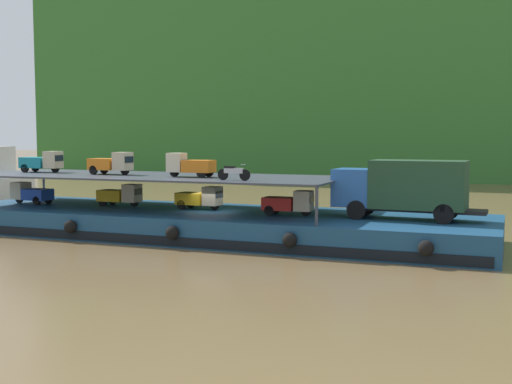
{
  "coord_description": "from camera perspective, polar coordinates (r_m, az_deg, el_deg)",
  "views": [
    {
      "loc": [
        16.24,
        -33.97,
        5.8
      ],
      "look_at": [
        2.87,
        0.0,
        2.7
      ],
      "focal_mm": 45.53,
      "sensor_mm": 36.0,
      "label": 1
    }
  ],
  "objects": [
    {
      "name": "cargo_barge",
      "position": [
        37.96,
        -4.06,
        -2.8
      ],
      "size": [
        32.05,
        9.27,
        1.5
      ],
      "color": "navy",
      "rests_on": "ground"
    },
    {
      "name": "covered_lorry",
      "position": [
        34.69,
        12.81,
        0.43
      ],
      "size": [
        7.92,
        2.56,
        3.1
      ],
      "color": "#285BA3",
      "rests_on": "cargo_barge"
    },
    {
      "name": "mini_truck_lower_aft",
      "position": [
        41.43,
        -11.81,
        -0.25
      ],
      "size": [
        2.75,
        1.21,
        1.38
      ],
      "color": "gold",
      "rests_on": "cargo_barge"
    },
    {
      "name": "mini_truck_upper_mid",
      "position": [
        40.82,
        -12.58,
        2.48
      ],
      "size": [
        2.78,
        1.28,
        1.38
      ],
      "color": "orange",
      "rests_on": "cargo_rack"
    },
    {
      "name": "mini_truck_upper_stern",
      "position": [
        44.63,
        -18.27,
        2.54
      ],
      "size": [
        2.79,
        1.28,
        1.38
      ],
      "color": "teal",
      "rests_on": "cargo_rack"
    },
    {
      "name": "hillside_far_bank",
      "position": [
        103.82,
        12.57,
        15.42
      ],
      "size": [
        110.13,
        34.19,
        44.47
      ],
      "color": "#33702D",
      "rests_on": "ground"
    },
    {
      "name": "motorcycle_upper_port",
      "position": [
        34.5,
        -1.99,
        1.75
      ],
      "size": [
        1.9,
        0.55,
        0.87
      ],
      "color": "black",
      "rests_on": "cargo_rack"
    },
    {
      "name": "ground_plane",
      "position": [
        38.09,
        -4.03,
        -3.92
      ],
      "size": [
        400.0,
        400.0,
        0.0
      ],
      "primitive_type": "plane",
      "color": "brown"
    },
    {
      "name": "mini_truck_lower_stern",
      "position": [
        44.25,
        -19.18,
        -0.09
      ],
      "size": [
        2.79,
        1.28,
        1.38
      ],
      "color": "#1E47B7",
      "rests_on": "cargo_barge"
    },
    {
      "name": "mini_truck_lower_mid",
      "position": [
        38.74,
        -4.94,
        -0.51
      ],
      "size": [
        2.79,
        1.29,
        1.38
      ],
      "color": "gold",
      "rests_on": "cargo_barge"
    },
    {
      "name": "mini_truck_upper_fore",
      "position": [
        37.55,
        -5.84,
        2.37
      ],
      "size": [
        2.78,
        1.27,
        1.38
      ],
      "color": "orange",
      "rests_on": "cargo_rack"
    },
    {
      "name": "cargo_rack",
      "position": [
        39.51,
        -9.04,
        1.37
      ],
      "size": [
        22.85,
        7.89,
        2.0
      ],
      "color": "#383D47",
      "rests_on": "cargo_barge"
    },
    {
      "name": "mini_truck_lower_fore",
      "position": [
        35.69,
        2.91,
        -0.96
      ],
      "size": [
        2.77,
        1.24,
        1.38
      ],
      "color": "red",
      "rests_on": "cargo_barge"
    }
  ]
}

